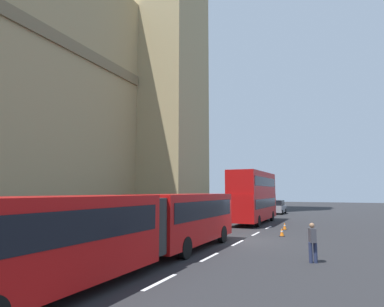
{
  "coord_description": "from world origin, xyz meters",
  "views": [
    {
      "loc": [
        -20.15,
        -5.68,
        3.04
      ],
      "look_at": [
        3.03,
        4.8,
        6.01
      ],
      "focal_mm": 30.47,
      "sensor_mm": 36.0,
      "label": 1
    }
  ],
  "objects_px": {
    "double_decker_bus": "(253,195)",
    "sedan_lead": "(277,207)",
    "traffic_cone_middle": "(285,226)",
    "articulated_bus": "(139,223)",
    "traffic_cone_west": "(282,232)",
    "pedestrian_near_cones": "(313,241)"
  },
  "relations": [
    {
      "from": "articulated_bus",
      "to": "traffic_cone_west",
      "type": "relative_size",
      "value": 30.3
    },
    {
      "from": "sedan_lead",
      "to": "traffic_cone_west",
      "type": "distance_m",
      "value": 23.07
    },
    {
      "from": "sedan_lead",
      "to": "pedestrian_near_cones",
      "type": "distance_m",
      "value": 31.39
    },
    {
      "from": "sedan_lead",
      "to": "traffic_cone_middle",
      "type": "distance_m",
      "value": 19.03
    },
    {
      "from": "articulated_bus",
      "to": "pedestrian_near_cones",
      "type": "relative_size",
      "value": 10.4
    },
    {
      "from": "pedestrian_near_cones",
      "to": "traffic_cone_west",
      "type": "bearing_deg",
      "value": 17.85
    },
    {
      "from": "sedan_lead",
      "to": "pedestrian_near_cones",
      "type": "xyz_separation_m",
      "value": [
        -30.66,
        -6.73,
        -0.0
      ]
    },
    {
      "from": "sedan_lead",
      "to": "traffic_cone_middle",
      "type": "height_order",
      "value": "sedan_lead"
    },
    {
      "from": "articulated_bus",
      "to": "pedestrian_near_cones",
      "type": "distance_m",
      "value": 7.49
    },
    {
      "from": "articulated_bus",
      "to": "traffic_cone_middle",
      "type": "distance_m",
      "value": 16.1
    },
    {
      "from": "articulated_bus",
      "to": "traffic_cone_west",
      "type": "bearing_deg",
      "value": -18.69
    },
    {
      "from": "articulated_bus",
      "to": "double_decker_bus",
      "type": "relative_size",
      "value": 1.76
    },
    {
      "from": "traffic_cone_middle",
      "to": "articulated_bus",
      "type": "bearing_deg",
      "value": 167.37
    },
    {
      "from": "traffic_cone_west",
      "to": "sedan_lead",
      "type": "bearing_deg",
      "value": 10.39
    },
    {
      "from": "double_decker_bus",
      "to": "sedan_lead",
      "type": "bearing_deg",
      "value": 0.92
    },
    {
      "from": "traffic_cone_west",
      "to": "traffic_cone_middle",
      "type": "height_order",
      "value": "same"
    },
    {
      "from": "sedan_lead",
      "to": "traffic_cone_west",
      "type": "xyz_separation_m",
      "value": [
        -22.69,
        -4.16,
        -0.63
      ]
    },
    {
      "from": "articulated_bus",
      "to": "traffic_cone_middle",
      "type": "relative_size",
      "value": 30.3
    },
    {
      "from": "sedan_lead",
      "to": "articulated_bus",
      "type": "bearing_deg",
      "value": -179.61
    },
    {
      "from": "sedan_lead",
      "to": "traffic_cone_middle",
      "type": "bearing_deg",
      "value": -168.65
    },
    {
      "from": "traffic_cone_west",
      "to": "pedestrian_near_cones",
      "type": "xyz_separation_m",
      "value": [
        -7.97,
        -2.57,
        0.63
      ]
    },
    {
      "from": "double_decker_bus",
      "to": "sedan_lead",
      "type": "height_order",
      "value": "double_decker_bus"
    }
  ]
}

